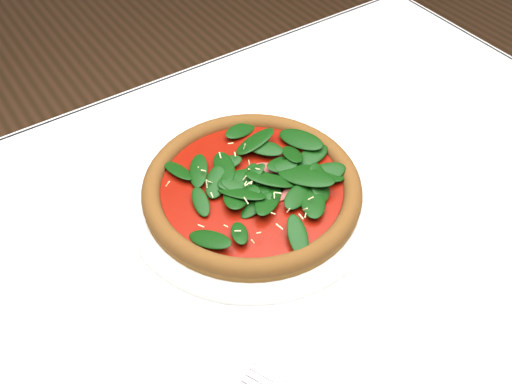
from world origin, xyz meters
TOP-DOWN VIEW (x-y plane):
  - dining_table at (0.00, 0.00)m, footprint 1.21×0.81m
  - plate at (-0.02, 0.06)m, footprint 0.37×0.37m
  - pizza at (-0.02, 0.06)m, footprint 0.33×0.33m
  - saucer_far at (0.39, 0.26)m, footprint 0.15×0.15m

SIDE VIEW (x-z plane):
  - dining_table at x=0.00m, z-range 0.27..1.02m
  - saucer_far at x=0.39m, z-range 0.75..0.76m
  - plate at x=-0.02m, z-range 0.75..0.77m
  - pizza at x=-0.02m, z-range 0.76..0.80m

